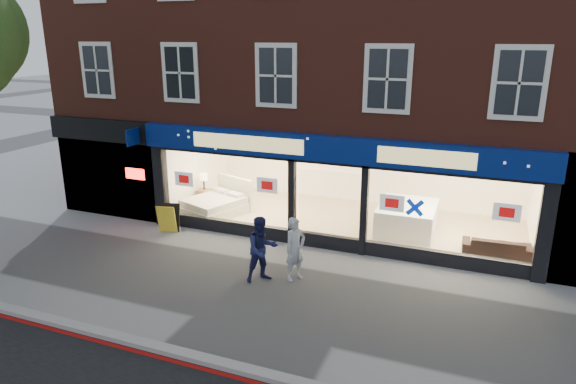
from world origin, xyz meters
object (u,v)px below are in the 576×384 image
Objects in this scene: pedestrian_blue at (262,249)px; pedestrian_grey at (295,249)px; display_bed at (217,204)px; mattress_stack at (407,218)px; a_board at (169,218)px; sofa at (497,247)px.

pedestrian_grey is at bearing -18.59° from pedestrian_blue.
pedestrian_blue reaches higher than display_bed.
display_bed is at bearing 81.67° from pedestrian_grey.
pedestrian_grey reaches higher than mattress_stack.
mattress_stack is 4.61m from pedestrian_grey.
a_board is (-0.65, -1.85, 0.04)m from display_bed.
display_bed is at bearing 86.08° from pedestrian_blue.
mattress_stack is 7.30m from a_board.
sofa is at bearing -3.18° from a_board.
a_board is at bearing 6.11° from sofa.
pedestrian_blue reaches higher than sofa.
display_bed is 1.43× the size of pedestrian_blue.
display_bed reaches higher than mattress_stack.
a_board is at bearing 108.71° from pedestrian_blue.
pedestrian_blue is at bearing 148.47° from pedestrian_grey.
sofa is at bearing -12.84° from pedestrian_blue.
display_bed is 8.77m from sofa.
a_board is at bearing -89.34° from display_bed.
pedestrian_blue reaches higher than pedestrian_grey.
a_board is at bearing 103.25° from pedestrian_grey.
pedestrian_grey is (-2.09, -4.09, 0.29)m from mattress_stack.
sofa is (8.77, -0.28, -0.05)m from display_bed.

